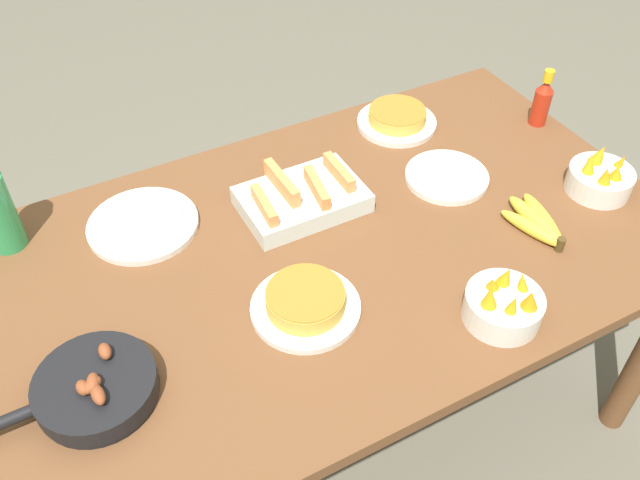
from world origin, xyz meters
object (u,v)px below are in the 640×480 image
frittata_plate_center (397,119)px  fruit_bowl_mango (504,305)px  skillet (93,389)px  empty_plate_far_left (143,225)px  frittata_plate_side (305,303)px  hot_sauce_bottle (542,101)px  empty_plate_near_front (447,177)px  fruit_bowl_citrus (600,178)px  melon_tray (302,198)px  banana_bunch (538,223)px

frittata_plate_center → fruit_bowl_mango: (-0.19, -0.70, 0.02)m
skillet → fruit_bowl_mango: fruit_bowl_mango is taller
empty_plate_far_left → fruit_bowl_mango: 0.85m
skillet → empty_plate_far_left: size_ratio=1.48×
frittata_plate_side → hot_sauce_bottle: 0.95m
empty_plate_near_front → fruit_bowl_citrus: bearing=-34.6°
empty_plate_far_left → frittata_plate_center: bearing=5.5°
hot_sauce_bottle → skillet: bearing=-167.0°
melon_tray → empty_plate_far_left: (-0.37, 0.11, -0.02)m
fruit_bowl_mango → hot_sauce_bottle: hot_sauce_bottle is taller
frittata_plate_side → fruit_bowl_citrus: 0.83m
banana_bunch → fruit_bowl_citrus: size_ratio=1.24×
frittata_plate_side → empty_plate_far_left: (-0.22, 0.41, -0.02)m
frittata_plate_side → empty_plate_far_left: 0.47m
frittata_plate_center → banana_bunch: bearing=-83.3°
banana_bunch → empty_plate_near_front: (-0.08, 0.25, -0.01)m
fruit_bowl_mango → empty_plate_far_left: bearing=132.8°
fruit_bowl_citrus → frittata_plate_side: bearing=-179.6°
skillet → empty_plate_near_front: skillet is taller
empty_plate_near_front → banana_bunch: bearing=-72.5°
empty_plate_far_left → fruit_bowl_citrus: (1.06, -0.41, 0.03)m
banana_bunch → empty_plate_far_left: 0.94m
fruit_bowl_mango → fruit_bowl_citrus: 0.53m
skillet → frittata_plate_center: bearing=-154.2°
skillet → frittata_plate_side: skillet is taller
hot_sauce_bottle → empty_plate_near_front: bearing=-166.9°
hot_sauce_bottle → empty_plate_far_left: bearing=174.7°
banana_bunch → fruit_bowl_mango: 0.31m
fruit_bowl_mango → hot_sauce_bottle: 0.76m
banana_bunch → hot_sauce_bottle: size_ratio=1.19×
melon_tray → hot_sauce_bottle: 0.76m
frittata_plate_side → empty_plate_far_left: frittata_plate_side is taller
melon_tray → frittata_plate_side: bearing=-115.7°
skillet → frittata_plate_side: 0.45m
frittata_plate_center → fruit_bowl_citrus: fruit_bowl_citrus is taller
melon_tray → empty_plate_near_front: size_ratio=1.38×
banana_bunch → melon_tray: size_ratio=0.67×
skillet → fruit_bowl_citrus: (1.28, 0.01, 0.01)m
empty_plate_near_front → empty_plate_far_left: (-0.75, 0.19, -0.00)m
empty_plate_near_front → fruit_bowl_mango: 0.46m
empty_plate_near_front → empty_plate_far_left: size_ratio=0.82×
banana_bunch → frittata_plate_side: bearing=176.9°
frittata_plate_side → hot_sauce_bottle: hot_sauce_bottle is taller
empty_plate_far_left → hot_sauce_bottle: (1.13, -0.10, 0.06)m
skillet → frittata_plate_side: size_ratio=1.66×
skillet → fruit_bowl_mango: bearing=165.0°
melon_tray → frittata_plate_side: (-0.14, -0.30, -0.01)m
melon_tray → fruit_bowl_mango: size_ratio=1.82×
fruit_bowl_mango → hot_sauce_bottle: size_ratio=0.97×
skillet → frittata_plate_side: bearing=179.8°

